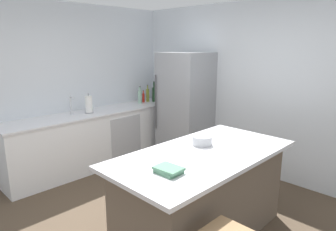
{
  "coord_description": "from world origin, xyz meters",
  "views": [
    {
      "loc": [
        2.06,
        -1.86,
        1.95
      ],
      "look_at": [
        -0.77,
        0.98,
        1.0
      ],
      "focal_mm": 31.77,
      "sensor_mm": 36.0,
      "label": 1
    }
  ],
  "objects_px": {
    "paper_towel_roll": "(89,105)",
    "wine_bottle": "(154,94)",
    "refrigerator": "(185,107)",
    "cookbook_stack": "(169,170)",
    "gin_bottle": "(140,96)",
    "kitchen_island": "(202,194)",
    "mixing_bowl": "(202,140)",
    "syrup_bottle": "(156,95)",
    "olive_oil_bottle": "(148,95)",
    "sink_faucet": "(71,105)",
    "hot_sauce_bottle": "(143,98)"
  },
  "relations": [
    {
      "from": "paper_towel_roll",
      "to": "gin_bottle",
      "type": "distance_m",
      "value": 1.1
    },
    {
      "from": "kitchen_island",
      "to": "cookbook_stack",
      "type": "distance_m",
      "value": 0.77
    },
    {
      "from": "syrup_bottle",
      "to": "hot_sauce_bottle",
      "type": "distance_m",
      "value": 0.29
    },
    {
      "from": "refrigerator",
      "to": "olive_oil_bottle",
      "type": "height_order",
      "value": "refrigerator"
    },
    {
      "from": "sink_faucet",
      "to": "wine_bottle",
      "type": "distance_m",
      "value": 1.66
    },
    {
      "from": "kitchen_island",
      "to": "mixing_bowl",
      "type": "bearing_deg",
      "value": 132.24
    },
    {
      "from": "sink_faucet",
      "to": "mixing_bowl",
      "type": "relative_size",
      "value": 1.4
    },
    {
      "from": "wine_bottle",
      "to": "cookbook_stack",
      "type": "height_order",
      "value": "wine_bottle"
    },
    {
      "from": "kitchen_island",
      "to": "paper_towel_roll",
      "type": "xyz_separation_m",
      "value": [
        -2.41,
        0.15,
        0.58
      ]
    },
    {
      "from": "kitchen_island",
      "to": "paper_towel_roll",
      "type": "relative_size",
      "value": 6.33
    },
    {
      "from": "refrigerator",
      "to": "wine_bottle",
      "type": "relative_size",
      "value": 4.82
    },
    {
      "from": "refrigerator",
      "to": "paper_towel_roll",
      "type": "distance_m",
      "value": 1.59
    },
    {
      "from": "sink_faucet",
      "to": "kitchen_island",
      "type": "bearing_deg",
      "value": 2.65
    },
    {
      "from": "gin_bottle",
      "to": "mixing_bowl",
      "type": "height_order",
      "value": "gin_bottle"
    },
    {
      "from": "kitchen_island",
      "to": "mixing_bowl",
      "type": "distance_m",
      "value": 0.55
    },
    {
      "from": "syrup_bottle",
      "to": "sink_faucet",
      "type": "bearing_deg",
      "value": -90.79
    },
    {
      "from": "paper_towel_roll",
      "to": "olive_oil_bottle",
      "type": "bearing_deg",
      "value": 93.1
    },
    {
      "from": "kitchen_island",
      "to": "paper_towel_roll",
      "type": "height_order",
      "value": "paper_towel_roll"
    },
    {
      "from": "sink_faucet",
      "to": "hot_sauce_bottle",
      "type": "height_order",
      "value": "sink_faucet"
    },
    {
      "from": "wine_bottle",
      "to": "gin_bottle",
      "type": "bearing_deg",
      "value": -102.78
    },
    {
      "from": "hot_sauce_bottle",
      "to": "gin_bottle",
      "type": "relative_size",
      "value": 0.73
    },
    {
      "from": "paper_towel_roll",
      "to": "syrup_bottle",
      "type": "distance_m",
      "value": 1.48
    },
    {
      "from": "olive_oil_bottle",
      "to": "mixing_bowl",
      "type": "bearing_deg",
      "value": -28.64
    },
    {
      "from": "hot_sauce_bottle",
      "to": "cookbook_stack",
      "type": "xyz_separation_m",
      "value": [
        2.59,
        -1.94,
        -0.05
      ]
    },
    {
      "from": "olive_oil_bottle",
      "to": "syrup_bottle",
      "type": "bearing_deg",
      "value": 80.1
    },
    {
      "from": "paper_towel_roll",
      "to": "cookbook_stack",
      "type": "bearing_deg",
      "value": -16.49
    },
    {
      "from": "cookbook_stack",
      "to": "kitchen_island",
      "type": "bearing_deg",
      "value": 99.49
    },
    {
      "from": "kitchen_island",
      "to": "refrigerator",
      "type": "relative_size",
      "value": 1.08
    },
    {
      "from": "gin_bottle",
      "to": "cookbook_stack",
      "type": "relative_size",
      "value": 1.29
    },
    {
      "from": "cookbook_stack",
      "to": "syrup_bottle",
      "type": "bearing_deg",
      "value": 138.91
    },
    {
      "from": "sink_faucet",
      "to": "mixing_bowl",
      "type": "height_order",
      "value": "sink_faucet"
    },
    {
      "from": "sink_faucet",
      "to": "gin_bottle",
      "type": "height_order",
      "value": "gin_bottle"
    },
    {
      "from": "olive_oil_bottle",
      "to": "sink_faucet",
      "type": "bearing_deg",
      "value": -89.68
    },
    {
      "from": "paper_towel_roll",
      "to": "cookbook_stack",
      "type": "distance_m",
      "value": 2.62
    },
    {
      "from": "paper_towel_roll",
      "to": "syrup_bottle",
      "type": "xyz_separation_m",
      "value": [
        -0.04,
        1.48,
        -0.03
      ]
    },
    {
      "from": "wine_bottle",
      "to": "hot_sauce_bottle",
      "type": "height_order",
      "value": "wine_bottle"
    },
    {
      "from": "kitchen_island",
      "to": "sink_faucet",
      "type": "height_order",
      "value": "sink_faucet"
    },
    {
      "from": "mixing_bowl",
      "to": "hot_sauce_bottle",
      "type": "bearing_deg",
      "value": 153.38
    },
    {
      "from": "sink_faucet",
      "to": "paper_towel_roll",
      "type": "relative_size",
      "value": 0.96
    },
    {
      "from": "paper_towel_roll",
      "to": "gin_bottle",
      "type": "bearing_deg",
      "value": 93.14
    },
    {
      "from": "sink_faucet",
      "to": "paper_towel_roll",
      "type": "xyz_separation_m",
      "value": [
        0.06,
        0.27,
        -0.02
      ]
    },
    {
      "from": "syrup_bottle",
      "to": "wine_bottle",
      "type": "xyz_separation_m",
      "value": [
        0.04,
        -0.09,
        0.04
      ]
    },
    {
      "from": "syrup_bottle",
      "to": "gin_bottle",
      "type": "height_order",
      "value": "gin_bottle"
    },
    {
      "from": "paper_towel_roll",
      "to": "cookbook_stack",
      "type": "height_order",
      "value": "paper_towel_roll"
    },
    {
      "from": "syrup_bottle",
      "to": "gin_bottle",
      "type": "relative_size",
      "value": 0.83
    },
    {
      "from": "kitchen_island",
      "to": "mixing_bowl",
      "type": "xyz_separation_m",
      "value": [
        -0.16,
        0.17,
        0.5
      ]
    },
    {
      "from": "paper_towel_roll",
      "to": "wine_bottle",
      "type": "relative_size",
      "value": 0.82
    },
    {
      "from": "refrigerator",
      "to": "syrup_bottle",
      "type": "relative_size",
      "value": 7.12
    },
    {
      "from": "paper_towel_roll",
      "to": "gin_bottle",
      "type": "xyz_separation_m",
      "value": [
        -0.06,
        1.1,
        -0.01
      ]
    },
    {
      "from": "wine_bottle",
      "to": "olive_oil_bottle",
      "type": "relative_size",
      "value": 1.19
    }
  ]
}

